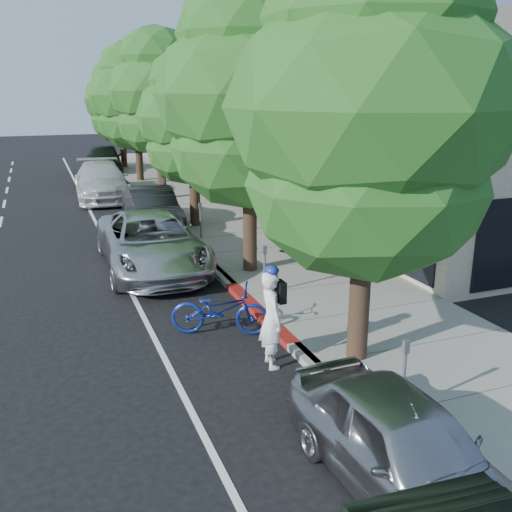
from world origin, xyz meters
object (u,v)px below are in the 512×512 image
dark_suv_far (104,158)px  near_car_a (403,447)px  street_tree_5 (120,101)px  cyclist (272,319)px  silver_suv (151,242)px  street_tree_3 (158,93)px  street_tree_0 (370,114)px  street_tree_2 (192,118)px  dark_sedan (152,209)px  street_tree_1 (250,98)px  pedestrian (287,223)px  street_tree_4 (136,97)px  white_pickup (102,181)px  bicycle (220,310)px

dark_suv_far → near_car_a: bearing=-84.9°
street_tree_5 → dark_suv_far: street_tree_5 is taller
cyclist → silver_suv: size_ratio=0.32×
street_tree_3 → street_tree_0: bearing=-90.0°
street_tree_2 → dark_sedan: (-1.56, 0.56, -3.38)m
dark_sedan → street_tree_1: bearing=-76.1°
street_tree_1 → silver_suv: street_tree_1 is taller
street_tree_5 → street_tree_1: bearing=-90.0°
pedestrian → silver_suv: bearing=-5.8°
street_tree_4 → dark_sedan: size_ratio=1.65×
white_pickup → near_car_a: size_ratio=1.45×
silver_suv → street_tree_5: bearing=84.8°
bicycle → near_car_a: near_car_a is taller
street_tree_5 → dark_sedan: 17.89m
street_tree_4 → cyclist: street_tree_4 is taller
street_tree_0 → dark_sedan: bearing=97.1°
street_tree_5 → near_car_a: size_ratio=1.74×
street_tree_4 → pedestrian: size_ratio=4.20×
near_car_a → street_tree_3: bearing=83.9°
street_tree_0 → dark_sedan: (-1.56, 12.56, -4.01)m
street_tree_1 → near_car_a: street_tree_1 is taller
street_tree_3 → street_tree_4: street_tree_3 is taller
cyclist → dark_suv_far: 28.40m
street_tree_2 → dark_suv_far: 17.29m
street_tree_0 → dark_suv_far: size_ratio=1.50×
street_tree_1 → dark_suv_far: bearing=93.5°
cyclist → street_tree_1: bearing=-11.5°
street_tree_4 → bicycle: street_tree_4 is taller
street_tree_1 → dark_sedan: size_ratio=1.71×
street_tree_2 → pedestrian: bearing=-69.0°
street_tree_4 → dark_sedan: (-1.56, -11.44, -3.98)m
street_tree_1 → street_tree_3: bearing=90.0°
bicycle → silver_suv: (-0.47, 5.19, 0.27)m
street_tree_1 → street_tree_2: (0.00, 6.00, -0.82)m
street_tree_2 → white_pickup: (-2.61, 7.68, -3.29)m
bicycle → white_pickup: 17.39m
street_tree_1 → near_car_a: bearing=-98.4°
bicycle → silver_suv: bearing=29.0°
street_tree_0 → pedestrian: size_ratio=4.23×
street_tree_1 → street_tree_5: 24.01m
street_tree_0 → cyclist: 4.18m
street_tree_3 → pedestrian: street_tree_3 is taller
street_tree_5 → cyclist: bearing=-93.1°
street_tree_2 → bicycle: street_tree_2 is taller
street_tree_0 → bicycle: street_tree_0 is taller
street_tree_0 → near_car_a: 5.56m
street_tree_5 → street_tree_3: bearing=-90.0°
near_car_a → street_tree_2: bearing=82.4°
dark_sedan → dark_suv_far: size_ratio=0.90×
street_tree_0 → street_tree_2: (-0.00, 12.00, -0.64)m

